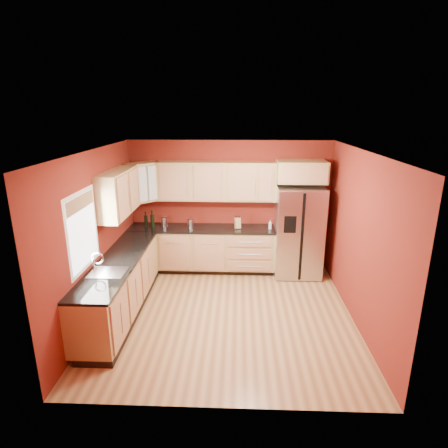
{
  "coord_description": "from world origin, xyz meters",
  "views": [
    {
      "loc": [
        0.18,
        -5.36,
        3.17
      ],
      "look_at": [
        -0.07,
        0.9,
        1.24
      ],
      "focal_mm": 30.0,
      "sensor_mm": 36.0,
      "label": 1
    }
  ],
  "objects_px": {
    "refrigerator": "(298,231)",
    "soap_dispenser": "(270,225)",
    "wine_bottle_a": "(146,219)",
    "canister_left": "(164,222)",
    "knife_block": "(238,223)"
  },
  "relations": [
    {
      "from": "refrigerator",
      "to": "knife_block",
      "type": "distance_m",
      "value": 1.2
    },
    {
      "from": "refrigerator",
      "to": "soap_dispenser",
      "type": "xyz_separation_m",
      "value": [
        -0.55,
        0.03,
        0.11
      ]
    },
    {
      "from": "refrigerator",
      "to": "soap_dispenser",
      "type": "height_order",
      "value": "refrigerator"
    },
    {
      "from": "wine_bottle_a",
      "to": "canister_left",
      "type": "bearing_deg",
      "value": 4.37
    },
    {
      "from": "refrigerator",
      "to": "wine_bottle_a",
      "type": "bearing_deg",
      "value": 178.23
    },
    {
      "from": "wine_bottle_a",
      "to": "soap_dispenser",
      "type": "relative_size",
      "value": 1.81
    },
    {
      "from": "knife_block",
      "to": "soap_dispenser",
      "type": "bearing_deg",
      "value": -19.82
    },
    {
      "from": "canister_left",
      "to": "soap_dispenser",
      "type": "relative_size",
      "value": 1.08
    },
    {
      "from": "canister_left",
      "to": "knife_block",
      "type": "relative_size",
      "value": 0.85
    },
    {
      "from": "refrigerator",
      "to": "knife_block",
      "type": "relative_size",
      "value": 8.3
    },
    {
      "from": "refrigerator",
      "to": "canister_left",
      "type": "bearing_deg",
      "value": 177.39
    },
    {
      "from": "canister_left",
      "to": "knife_block",
      "type": "height_order",
      "value": "knife_block"
    },
    {
      "from": "wine_bottle_a",
      "to": "soap_dispenser",
      "type": "height_order",
      "value": "wine_bottle_a"
    },
    {
      "from": "canister_left",
      "to": "refrigerator",
      "type": "bearing_deg",
      "value": -2.61
    },
    {
      "from": "canister_left",
      "to": "soap_dispenser",
      "type": "bearing_deg",
      "value": -2.47
    }
  ]
}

